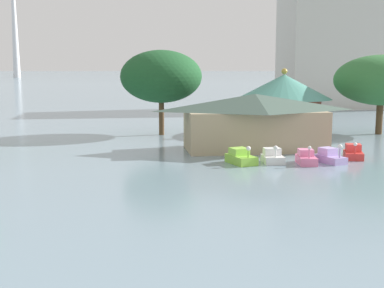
% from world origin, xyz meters
% --- Properties ---
extents(pedal_boat_lime, '(2.36, 3.18, 1.64)m').
position_xyz_m(pedal_boat_lime, '(8.25, 31.76, 0.52)').
color(pedal_boat_lime, '#8CCC3F').
rests_on(pedal_boat_lime, ground).
extents(pedal_boat_white, '(1.72, 2.27, 1.61)m').
position_xyz_m(pedal_boat_white, '(10.95, 31.73, 0.50)').
color(pedal_boat_white, white).
rests_on(pedal_boat_white, ground).
extents(pedal_boat_pink, '(1.73, 2.77, 1.68)m').
position_xyz_m(pedal_boat_pink, '(13.58, 30.92, 0.48)').
color(pedal_boat_pink, pink).
rests_on(pedal_boat_pink, ground).
extents(pedal_boat_lavender, '(2.15, 3.04, 1.72)m').
position_xyz_m(pedal_boat_lavender, '(15.76, 31.26, 0.49)').
color(pedal_boat_lavender, '#B299D8').
rests_on(pedal_boat_lavender, ground).
extents(pedal_boat_red, '(2.24, 2.88, 1.59)m').
position_xyz_m(pedal_boat_red, '(18.56, 32.82, 0.49)').
color(pedal_boat_red, red).
rests_on(pedal_boat_red, ground).
extents(boathouse, '(14.15, 6.86, 5.40)m').
position_xyz_m(boathouse, '(11.17, 38.63, 2.83)').
color(boathouse, tan).
rests_on(boathouse, ground).
extents(green_roof_pavilion, '(11.21, 11.21, 7.78)m').
position_xyz_m(green_roof_pavilion, '(17.46, 49.51, 3.98)').
color(green_roof_pavilion, brown).
rests_on(green_roof_pavilion, ground).
extents(shoreline_tree_mid, '(9.49, 9.49, 9.90)m').
position_xyz_m(shoreline_tree_mid, '(3.07, 50.83, 6.83)').
color(shoreline_tree_mid, brown).
rests_on(shoreline_tree_mid, ground).
extents(shoreline_tree_right, '(11.00, 11.00, 9.37)m').
position_xyz_m(shoreline_tree_right, '(28.80, 48.01, 6.40)').
color(shoreline_tree_right, brown).
rests_on(shoreline_tree_right, ground).
extents(background_building_block, '(26.91, 12.49, 25.38)m').
position_xyz_m(background_building_block, '(42.47, 86.51, 12.71)').
color(background_building_block, beige).
rests_on(background_building_block, ground).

